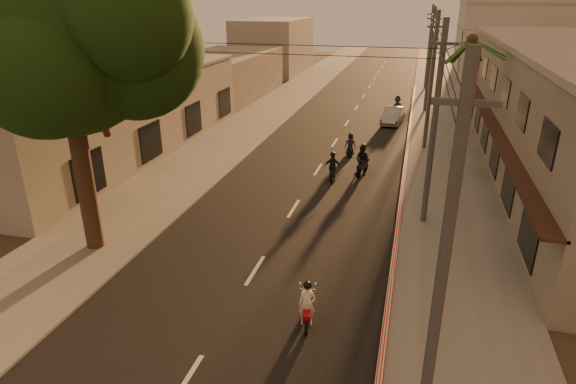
% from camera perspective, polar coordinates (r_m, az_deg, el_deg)
% --- Properties ---
extents(ground, '(160.00, 160.00, 0.00)m').
position_cam_1_polar(ground, '(17.18, -6.09, -12.60)').
color(ground, '#383023').
rests_on(ground, ground).
extents(road, '(10.00, 140.00, 0.02)m').
position_cam_1_polar(road, '(34.91, 5.56, 5.85)').
color(road, black).
rests_on(road, ground).
extents(sidewalk_right, '(5.00, 140.00, 0.12)m').
position_cam_1_polar(sidewalk_right, '(34.55, 17.95, 4.77)').
color(sidewalk_right, slate).
rests_on(sidewalk_right, ground).
extents(sidewalk_left, '(5.00, 140.00, 0.12)m').
position_cam_1_polar(sidewalk_left, '(36.79, -6.10, 6.76)').
color(sidewalk_left, slate).
rests_on(sidewalk_left, ground).
extents(curb_stripe, '(0.20, 60.00, 0.20)m').
position_cam_1_polar(curb_stripe, '(29.71, 13.66, 2.55)').
color(curb_stripe, red).
rests_on(curb_stripe, ground).
extents(shophouse_row, '(8.80, 34.20, 7.30)m').
position_cam_1_polar(shophouse_row, '(32.84, 30.19, 8.48)').
color(shophouse_row, gray).
rests_on(shophouse_row, ground).
extents(left_building, '(8.20, 24.20, 5.20)m').
position_cam_1_polar(left_building, '(34.03, -20.34, 8.66)').
color(left_building, '#9F9990').
rests_on(left_building, ground).
extents(broadleaf_tree, '(9.60, 8.70, 12.10)m').
position_cam_1_polar(broadleaf_tree, '(19.40, -24.18, 16.55)').
color(broadleaf_tree, black).
rests_on(broadleaf_tree, ground).
extents(palm_tree, '(5.00, 5.00, 8.20)m').
position_cam_1_polar(palm_tree, '(29.33, 20.88, 15.69)').
color(palm_tree, black).
rests_on(palm_tree, ground).
extents(utility_poles, '(1.20, 48.26, 9.00)m').
position_cam_1_polar(utility_poles, '(33.26, 16.99, 15.69)').
color(utility_poles, '#38383A').
rests_on(utility_poles, ground).
extents(filler_right, '(8.00, 14.00, 6.00)m').
position_cam_1_polar(filler_right, '(59.13, 23.96, 13.78)').
color(filler_right, '#9F9990').
rests_on(filler_right, ground).
extents(filler_left_near, '(8.00, 14.00, 4.40)m').
position_cam_1_polar(filler_left_near, '(51.46, -7.54, 13.54)').
color(filler_left_near, '#9F9990').
rests_on(filler_left_near, ground).
extents(filler_left_far, '(8.00, 14.00, 7.00)m').
position_cam_1_polar(filler_left_far, '(68.19, -1.71, 16.89)').
color(filler_left_far, '#9F9990').
rests_on(filler_left_far, ground).
extents(scooter_red, '(0.74, 1.61, 1.59)m').
position_cam_1_polar(scooter_red, '(15.63, 2.29, -13.24)').
color(scooter_red, black).
rests_on(scooter_red, ground).
extents(scooter_mid_a, '(1.13, 1.92, 1.91)m').
position_cam_1_polar(scooter_mid_a, '(28.40, 8.82, 3.65)').
color(scooter_mid_a, black).
rests_on(scooter_mid_a, ground).
extents(scooter_mid_b, '(1.08, 1.75, 1.73)m').
position_cam_1_polar(scooter_mid_b, '(27.32, 5.27, 2.89)').
color(scooter_mid_b, black).
rests_on(scooter_mid_b, ground).
extents(scooter_far_a, '(0.79, 1.60, 1.57)m').
position_cam_1_polar(scooter_far_a, '(31.93, 7.38, 5.51)').
color(scooter_far_a, black).
rests_on(scooter_far_a, ground).
extents(scooter_far_b, '(1.52, 1.88, 1.90)m').
position_cam_1_polar(scooter_far_b, '(43.21, 12.81, 9.76)').
color(scooter_far_b, black).
rests_on(scooter_far_b, ground).
extents(parked_car, '(2.30, 4.38, 1.34)m').
position_cam_1_polar(parked_car, '(41.03, 12.34, 8.86)').
color(parked_car, '#97999F').
rests_on(parked_car, ground).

